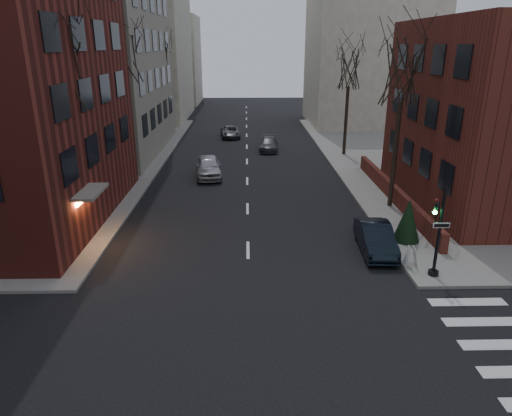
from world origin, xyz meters
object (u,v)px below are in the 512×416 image
at_px(streetlamp_near, 123,129).
at_px(tree_left_a, 58,69).
at_px(parked_sedan, 376,238).
at_px(car_lane_silver, 208,166).
at_px(tree_left_c, 159,60).
at_px(evergreen_shrub, 408,220).
at_px(tree_right_a, 403,73).
at_px(tree_right_b, 349,69).
at_px(tree_left_b, 123,54).
at_px(sandwich_board, 411,256).
at_px(car_lane_gray, 269,144).
at_px(traffic_signal, 437,237).
at_px(car_lane_far, 230,132).
at_px(streetlamp_far, 170,97).

bearing_deg(streetlamp_near, tree_left_a, -94.29).
relative_size(parked_sedan, car_lane_silver, 0.90).
bearing_deg(tree_left_c, evergreen_shrub, -58.37).
bearing_deg(tree_right_a, tree_right_b, 90.00).
height_order(tree_left_b, streetlamp_near, tree_left_b).
bearing_deg(tree_right_b, evergreen_shrub, -92.30).
distance_m(tree_right_b, sandwich_board, 23.24).
bearing_deg(sandwich_board, streetlamp_near, 147.47).
height_order(car_lane_silver, car_lane_gray, car_lane_silver).
distance_m(traffic_signal, car_lane_far, 33.43).
relative_size(streetlamp_near, car_lane_far, 1.48).
distance_m(streetlamp_far, sandwich_board, 35.85).
xyz_separation_m(streetlamp_near, car_lane_silver, (5.26, 3.29, -3.44)).
height_order(streetlamp_far, car_lane_gray, streetlamp_far).
height_order(tree_right_b, streetlamp_near, tree_right_b).
distance_m(car_lane_gray, car_lane_far, 7.65).
bearing_deg(tree_left_c, tree_right_a, -51.34).
xyz_separation_m(streetlamp_near, evergreen_shrub, (16.23, -9.31, -2.99)).
relative_size(tree_right_a, car_lane_silver, 2.08).
distance_m(car_lane_silver, car_lane_gray, 10.37).
bearing_deg(tree_left_c, car_lane_silver, -68.29).
xyz_separation_m(tree_left_a, car_lane_silver, (5.86, 11.29, -7.68)).
height_order(tree_left_b, car_lane_far, tree_left_b).
distance_m(sandwich_board, evergreen_shrub, 2.97).
distance_m(tree_left_b, streetlamp_far, 16.68).
bearing_deg(evergreen_shrub, tree_left_b, 141.65).
bearing_deg(traffic_signal, tree_left_b, 134.54).
height_order(tree_right_b, streetlamp_far, tree_right_b).
bearing_deg(parked_sedan, streetlamp_far, 118.43).
distance_m(car_lane_gray, evergreen_shrub, 22.47).
height_order(streetlamp_far, car_lane_silver, streetlamp_far).
bearing_deg(tree_right_b, streetlamp_far, 149.53).
relative_size(tree_left_b, streetlamp_far, 1.72).
bearing_deg(streetlamp_far, tree_left_c, -106.70).
height_order(tree_right_a, tree_right_b, tree_right_a).
bearing_deg(parked_sedan, car_lane_gray, 103.27).
relative_size(tree_left_c, evergreen_shrub, 4.42).
xyz_separation_m(tree_left_b, parked_sedan, (15.00, -14.23, -8.22)).
bearing_deg(tree_left_b, car_lane_far, 64.85).
xyz_separation_m(streetlamp_near, parked_sedan, (14.40, -10.23, -3.55)).
distance_m(traffic_signal, tree_right_b, 23.71).
relative_size(tree_left_c, car_lane_gray, 2.30).
xyz_separation_m(tree_left_b, tree_left_c, (0.00, 14.00, -0.88)).
bearing_deg(streetlamp_far, traffic_signal, -63.94).
xyz_separation_m(tree_left_c, car_lane_silver, (5.86, -14.71, -7.23)).
xyz_separation_m(car_lane_silver, evergreen_shrub, (10.97, -12.60, 0.45)).
height_order(traffic_signal, sandwich_board, traffic_signal).
distance_m(tree_right_b, streetlamp_near, 20.01).
distance_m(tree_left_a, tree_left_b, 12.01).
xyz_separation_m(tree_left_a, car_lane_far, (7.02, 26.95, -7.88)).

